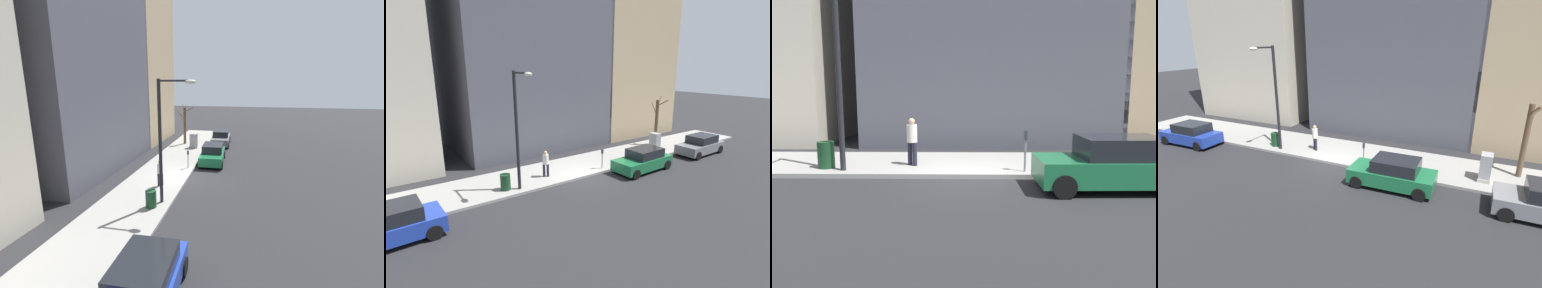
% 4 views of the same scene
% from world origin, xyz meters
% --- Properties ---
extents(ground_plane, '(120.00, 120.00, 0.00)m').
position_xyz_m(ground_plane, '(0.00, 0.00, 0.00)').
color(ground_plane, '#232326').
extents(sidewalk, '(4.00, 36.00, 0.15)m').
position_xyz_m(sidewalk, '(2.00, 0.00, 0.07)').
color(sidewalk, gray).
rests_on(sidewalk, ground).
extents(parked_car_grey, '(1.98, 4.23, 1.52)m').
position_xyz_m(parked_car_grey, '(-1.16, -10.73, 0.74)').
color(parked_car_grey, slate).
rests_on(parked_car_grey, ground).
extents(parked_car_green, '(2.01, 4.24, 1.52)m').
position_xyz_m(parked_car_green, '(-1.14, -4.06, 0.74)').
color(parked_car_green, '#196038').
rests_on(parked_car_green, ground).
extents(parked_car_blue, '(2.02, 4.24, 1.52)m').
position_xyz_m(parked_car_blue, '(-1.05, 10.61, 0.74)').
color(parked_car_blue, '#1E389E').
rests_on(parked_car_blue, ground).
extents(parking_meter, '(0.14, 0.10, 1.35)m').
position_xyz_m(parking_meter, '(0.45, -1.81, 0.98)').
color(parking_meter, slate).
rests_on(parking_meter, sidewalk).
extents(utility_box, '(0.83, 0.61, 1.43)m').
position_xyz_m(utility_box, '(1.30, -8.16, 0.85)').
color(utility_box, '#A8A399').
rests_on(utility_box, sidewalk).
extents(streetlamp, '(1.97, 0.32, 6.50)m').
position_xyz_m(streetlamp, '(0.28, 4.18, 4.02)').
color(streetlamp, black).
rests_on(streetlamp, sidewalk).
extents(bare_tree, '(1.88, 1.14, 4.14)m').
position_xyz_m(bare_tree, '(2.61, -9.80, 2.20)').
color(bare_tree, brown).
rests_on(bare_tree, sidewalk).
extents(trash_bin, '(0.56, 0.56, 0.90)m').
position_xyz_m(trash_bin, '(0.90, 4.87, 0.60)').
color(trash_bin, '#14381E').
rests_on(trash_bin, sidewalk).
extents(pedestrian_near_meter, '(0.36, 0.36, 1.66)m').
position_xyz_m(pedestrian_near_meter, '(1.37, 2.00, 1.09)').
color(pedestrian_near_meter, '#1E1E2D').
rests_on(pedestrian_near_meter, sidewalk).
extents(office_tower_left, '(9.00, 9.00, 28.36)m').
position_xyz_m(office_tower_left, '(10.00, -11.48, 14.18)').
color(office_tower_left, tan).
rests_on(office_tower_left, ground).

